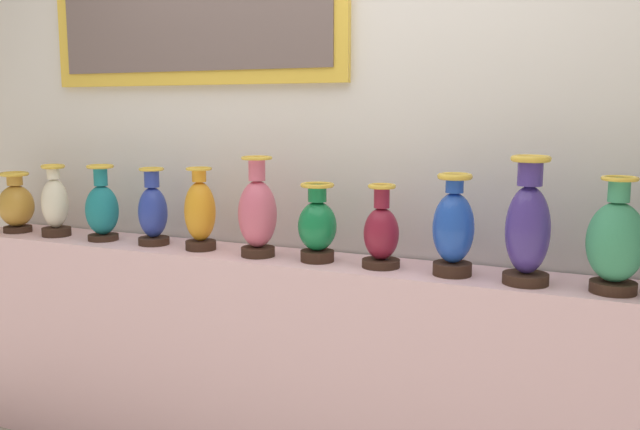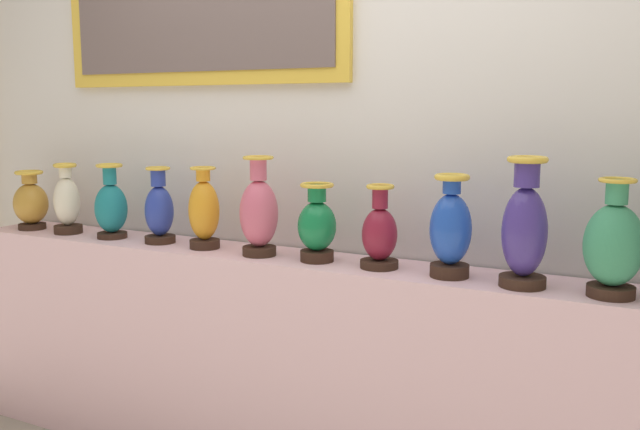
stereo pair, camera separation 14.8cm
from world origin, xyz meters
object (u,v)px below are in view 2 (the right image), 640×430
object	(u,v)px
vase_amber	(204,212)
vase_sapphire	(451,230)
vase_rose	(259,213)
vase_emerald	(316,226)
vase_indigo	(525,230)
vase_jade	(614,246)
vase_cobalt	(159,211)
vase_burgundy	(380,234)
vase_teal	(111,207)
vase_ochre	(31,203)
vase_ivory	(67,203)

from	to	relation	value
vase_amber	vase_sapphire	bearing A→B (deg)	-0.51
vase_rose	vase_emerald	size ratio (longest dim) A/B	1.31
vase_indigo	vase_jade	size ratio (longest dim) A/B	1.16
vase_sapphire	vase_rose	bearing A→B (deg)	-179.58
vase_cobalt	vase_burgundy	xyz separation A→B (m)	(1.05, -0.00, -0.02)
vase_rose	vase_indigo	size ratio (longest dim) A/B	0.92
vase_emerald	vase_indigo	bearing A→B (deg)	-2.03
vase_cobalt	vase_indigo	xyz separation A→B (m)	(1.58, -0.04, 0.05)
vase_cobalt	vase_jade	bearing A→B (deg)	-1.19
vase_emerald	vase_indigo	size ratio (longest dim) A/B	0.70
vase_teal	vase_emerald	world-z (taller)	vase_teal
vase_indigo	vase_cobalt	bearing A→B (deg)	178.60
vase_ochre	vase_rose	distance (m)	1.32
vase_ivory	vase_cobalt	distance (m)	0.54
vase_amber	vase_sapphire	size ratio (longest dim) A/B	0.95
vase_rose	vase_indigo	xyz separation A→B (m)	(1.04, -0.02, 0.02)
vase_teal	vase_ochre	bearing A→B (deg)	-179.36
vase_amber	vase_sapphire	xyz separation A→B (m)	(1.07, -0.01, 0.01)
vase_cobalt	vase_ivory	bearing A→B (deg)	-177.99
vase_ivory	vase_burgundy	world-z (taller)	vase_ivory
vase_cobalt	vase_jade	xyz separation A→B (m)	(1.85, -0.04, 0.02)
vase_emerald	vase_indigo	distance (m)	0.79
vase_ochre	vase_indigo	world-z (taller)	vase_indigo
vase_teal	vase_indigo	bearing A→B (deg)	-0.80
vase_emerald	vase_rose	bearing A→B (deg)	-177.32
vase_ivory	vase_rose	distance (m)	1.08
vase_jade	vase_teal	bearing A→B (deg)	179.31
vase_sapphire	vase_jade	xyz separation A→B (m)	(0.53, -0.02, -0.00)
vase_ivory	vase_emerald	size ratio (longest dim) A/B	1.09
vase_burgundy	vase_teal	bearing A→B (deg)	-179.65
vase_sapphire	vase_jade	size ratio (longest dim) A/B	0.97
vase_sapphire	vase_jade	distance (m)	0.53
vase_emerald	vase_burgundy	world-z (taller)	vase_burgundy
vase_ivory	vase_indigo	distance (m)	2.12
vase_ivory	vase_teal	size ratio (longest dim) A/B	0.98
vase_ochre	vase_jade	size ratio (longest dim) A/B	0.77
vase_ochre	vase_ivory	xyz separation A→B (m)	(0.25, -0.00, 0.02)
vase_cobalt	vase_indigo	world-z (taller)	vase_indigo
vase_sapphire	vase_emerald	bearing A→B (deg)	179.34
vase_amber	vase_ochre	bearing A→B (deg)	-179.37
vase_ochre	vase_rose	world-z (taller)	vase_rose
vase_ivory	vase_indigo	size ratio (longest dim) A/B	0.77
vase_emerald	vase_sapphire	distance (m)	0.53
vase_burgundy	vase_indigo	xyz separation A→B (m)	(0.53, -0.03, 0.07)
vase_ochre	vase_teal	world-z (taller)	vase_teal
vase_cobalt	vase_rose	size ratio (longest dim) A/B	0.84
vase_jade	vase_ivory	bearing A→B (deg)	179.54
vase_ivory	vase_teal	world-z (taller)	vase_teal
vase_emerald	vase_sapphire	bearing A→B (deg)	-0.66
vase_emerald	vase_jade	size ratio (longest dim) A/B	0.81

